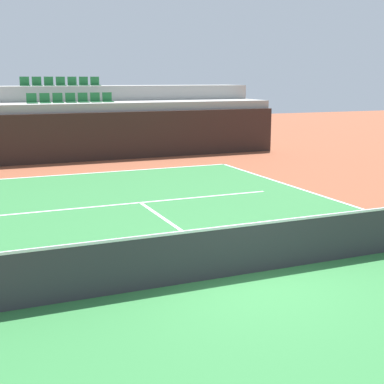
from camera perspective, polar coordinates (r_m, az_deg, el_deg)
name	(u,v)px	position (r m, az deg, el deg)	size (l,w,h in m)	color
ground_plane	(245,274)	(10.25, 5.57, -8.62)	(80.00, 80.00, 0.00)	brown
court_surface	(245,274)	(10.25, 5.57, -8.59)	(11.00, 24.00, 0.01)	#2D7238
baseline_far	(97,173)	(21.19, -9.99, 2.01)	(11.00, 0.10, 0.00)	white
service_line_far	(140,203)	(15.92, -5.45, -1.12)	(8.26, 0.10, 0.00)	white
centre_service_line	(181,230)	(13.00, -1.17, -4.05)	(0.10, 6.40, 0.00)	white
back_wall	(79,137)	(24.15, -11.82, 5.63)	(19.13, 0.30, 2.11)	black
stands_tier_lower	(73,130)	(25.45, -12.44, 6.35)	(19.13, 2.40, 2.49)	#9E9E99
stands_tier_upper	(63,119)	(27.78, -13.40, 7.49)	(19.13, 2.40, 3.21)	#9E9E99
seating_row_lower	(71,100)	(25.46, -12.62, 9.43)	(3.84, 0.44, 0.44)	#1E6633
seating_row_upper	(61,83)	(27.80, -13.61, 11.05)	(3.84, 0.44, 0.44)	#1E6633
tennis_net	(245,248)	(10.08, 5.63, -5.91)	(11.08, 0.08, 1.07)	black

